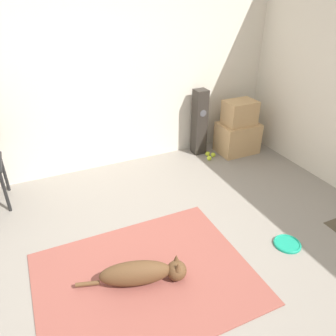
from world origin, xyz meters
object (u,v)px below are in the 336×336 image
Objects in this scene: dog at (143,273)px; tennis_ball_loose_on_carpet at (213,155)px; cardboard_box_upper at (240,113)px; floor_speaker at (199,122)px; tennis_ball_near_speaker at (208,154)px; cardboard_box_lower at (237,138)px; frisbee at (287,244)px; tennis_ball_by_boxes at (209,158)px.

tennis_ball_loose_on_carpet is (1.76, 1.74, -0.09)m from dog.
dog is 2.83m from cardboard_box_upper.
floor_speaker is 14.45× the size of tennis_ball_near_speaker.
dog is at bearing -141.03° from cardboard_box_lower.
frisbee is at bearing -110.79° from cardboard_box_lower.
dog is at bearing -129.67° from floor_speaker.
tennis_ball_loose_on_carpet is (-0.41, -0.01, -0.19)m from cardboard_box_lower.
frisbee is 3.97× the size of tennis_ball_loose_on_carpet.
cardboard_box_lower is 0.39m from cardboard_box_upper.
cardboard_box_lower is at bearing -21.67° from floor_speaker.
dog is 13.64× the size of tennis_ball_by_boxes.
cardboard_box_upper reaches higher than tennis_ball_loose_on_carpet.
tennis_ball_near_speaker is at bearing 46.66° from dog.
tennis_ball_by_boxes is at bearing -111.44° from tennis_ball_near_speaker.
tennis_ball_by_boxes is 1.00× the size of tennis_ball_loose_on_carpet.
floor_speaker is at bearing 119.54° from tennis_ball_loose_on_carpet.
frisbee is 3.97× the size of tennis_ball_near_speaker.
floor_speaker reaches higher than tennis_ball_by_boxes.
tennis_ball_loose_on_carpet is at bearing 31.69° from tennis_ball_by_boxes.
tennis_ball_near_speaker is (1.70, 1.80, -0.09)m from dog.
cardboard_box_upper is 6.67× the size of tennis_ball_by_boxes.
tennis_ball_near_speaker is at bearing 82.50° from frisbee.
frisbee is at bearing -95.04° from floor_speaker.
floor_speaker is 0.53m from tennis_ball_by_boxes.
cardboard_box_upper is at bearing 9.03° from tennis_ball_by_boxes.
tennis_ball_by_boxes is at bearing -170.97° from cardboard_box_upper.
dog reaches higher than frisbee.
tennis_ball_loose_on_carpet is at bearing 44.71° from dog.
frisbee is 1.84m from tennis_ball_by_boxes.
tennis_ball_by_boxes is at bearing 45.41° from dog.
dog is at bearing 174.01° from frisbee.
cardboard_box_lower is 8.67× the size of tennis_ball_loose_on_carpet.
dog reaches higher than tennis_ball_loose_on_carpet.
tennis_ball_by_boxes is (0.21, 1.82, 0.02)m from frisbee.
tennis_ball_near_speaker is at bearing 173.97° from cardboard_box_lower.
tennis_ball_by_boxes is (-0.51, -0.08, -0.58)m from cardboard_box_upper.
cardboard_box_lower is at bearing 8.66° from tennis_ball_by_boxes.
frisbee is 2.17m from floor_speaker.
floor_speaker is at bearing 93.96° from tennis_ball_by_boxes.
floor_speaker is (-0.53, 0.21, -0.14)m from cardboard_box_upper.
tennis_ball_by_boxes and tennis_ball_near_speaker have the same top height.
floor_speaker is at bearing 158.33° from cardboard_box_lower.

